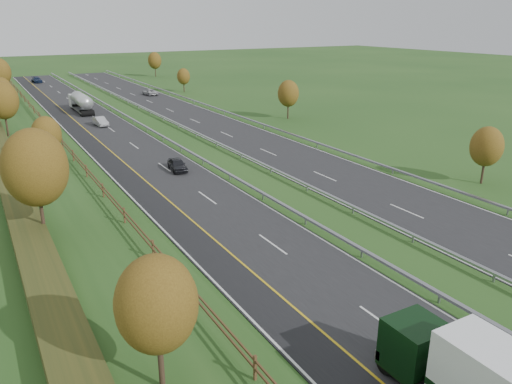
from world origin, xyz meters
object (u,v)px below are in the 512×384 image
(car_silver_mid, at_px, (100,121))
(car_small_far, at_px, (37,80))
(car_dark_near, at_px, (177,165))
(car_oncoming, at_px, (150,92))
(road_tanker, at_px, (81,102))

(car_silver_mid, relative_size, car_small_far, 0.85)
(car_silver_mid, distance_m, car_small_far, 66.73)
(car_dark_near, relative_size, car_oncoming, 0.84)
(car_silver_mid, distance_m, car_oncoming, 34.06)
(road_tanker, relative_size, car_small_far, 2.23)
(car_oncoming, bearing_deg, car_silver_mid, 53.06)
(car_dark_near, xyz_separation_m, car_small_far, (-2.84, 96.43, 0.04))
(car_dark_near, distance_m, car_oncoming, 60.95)
(car_dark_near, distance_m, car_small_far, 96.47)
(road_tanker, relative_size, car_silver_mid, 2.63)
(car_small_far, bearing_deg, car_dark_near, -93.22)
(car_silver_mid, relative_size, car_oncoming, 0.89)
(road_tanker, height_order, car_oncoming, road_tanker)
(car_dark_near, height_order, car_small_far, car_small_far)
(car_dark_near, relative_size, car_silver_mid, 0.94)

